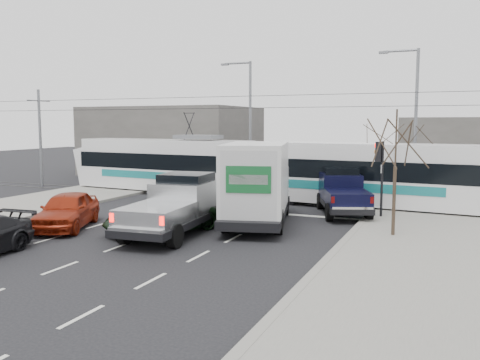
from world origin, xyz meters
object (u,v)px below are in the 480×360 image
at_px(bare_tree, 396,144).
at_px(traffic_signal, 380,162).
at_px(silver_pickup, 178,204).
at_px(navy_pickup, 342,192).
at_px(green_car, 161,216).
at_px(red_car, 67,210).
at_px(tram, 254,169).
at_px(street_lamp_near, 413,115).
at_px(box_truck, 258,184).
at_px(street_lamp_far, 248,116).

distance_m(bare_tree, traffic_signal, 4.28).
distance_m(bare_tree, silver_pickup, 9.19).
xyz_separation_m(traffic_signal, navy_pickup, (-1.94, 0.83, -1.60)).
height_order(silver_pickup, green_car, silver_pickup).
xyz_separation_m(silver_pickup, navy_pickup, (5.43, 7.19, -0.07)).
distance_m(traffic_signal, red_car, 14.56).
bearing_deg(tram, traffic_signal, -20.62).
relative_size(navy_pickup, green_car, 1.18).
relative_size(bare_tree, navy_pickup, 0.86).
distance_m(navy_pickup, green_car, 9.68).
height_order(street_lamp_near, navy_pickup, street_lamp_near).
xyz_separation_m(traffic_signal, box_truck, (-4.91, -3.44, -0.90)).
bearing_deg(navy_pickup, red_car, -162.33).
xyz_separation_m(bare_tree, red_car, (-13.45, -3.50, -2.99)).
height_order(navy_pickup, green_car, navy_pickup).
bearing_deg(traffic_signal, silver_pickup, -139.22).
relative_size(tram, navy_pickup, 4.43).
distance_m(street_lamp_far, box_truck, 14.53).
height_order(tram, box_truck, tram).
relative_size(tram, green_car, 5.23).
height_order(tram, navy_pickup, tram).
xyz_separation_m(street_lamp_far, box_truck, (5.75, -12.94, -3.27)).
xyz_separation_m(tram, green_car, (-0.15, -10.35, -1.17)).
xyz_separation_m(bare_tree, silver_pickup, (-8.50, -2.36, -2.58)).
distance_m(tram, navy_pickup, 6.65).
distance_m(street_lamp_near, silver_pickup, 16.58).
height_order(traffic_signal, silver_pickup, traffic_signal).
distance_m(street_lamp_near, tram, 10.07).
xyz_separation_m(silver_pickup, green_car, (-0.68, -0.30, -0.52)).
relative_size(traffic_signal, navy_pickup, 0.62).
bearing_deg(traffic_signal, navy_pickup, 156.77).
xyz_separation_m(bare_tree, street_lamp_far, (-11.79, 13.50, 1.32)).
bearing_deg(silver_pickup, box_truck, 45.01).
height_order(traffic_signal, tram, tram).
bearing_deg(street_lamp_far, silver_pickup, -78.29).
height_order(street_lamp_near, street_lamp_far, same).
bearing_deg(bare_tree, street_lamp_far, 131.12).
bearing_deg(silver_pickup, traffic_signal, 35.86).
bearing_deg(bare_tree, red_car, -165.41).
bearing_deg(bare_tree, tram, 139.56).
bearing_deg(box_truck, red_car, -165.83).
bearing_deg(tram, street_lamp_near, 27.99).
xyz_separation_m(street_lamp_near, box_truck, (-5.75, -10.94, -3.27)).
relative_size(tram, box_truck, 3.28).
distance_m(box_truck, green_car, 4.64).
xyz_separation_m(traffic_signal, green_car, (-8.05, -6.66, -2.06)).
height_order(bare_tree, navy_pickup, bare_tree).
bearing_deg(red_car, tram, 45.36).
bearing_deg(navy_pickup, tram, 133.29).
bearing_deg(box_truck, tram, 98.17).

